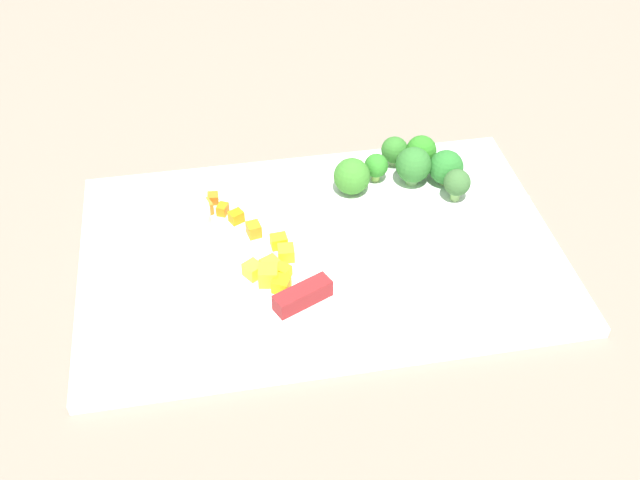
% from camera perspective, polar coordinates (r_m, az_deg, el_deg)
% --- Properties ---
extents(ground_plane, '(4.00, 4.00, 0.00)m').
position_cam_1_polar(ground_plane, '(0.83, 0.00, -1.13)').
color(ground_plane, gray).
extents(cutting_board, '(0.52, 0.34, 0.01)m').
position_cam_1_polar(cutting_board, '(0.83, 0.00, -0.82)').
color(cutting_board, white).
rests_on(cutting_board, ground_plane).
extents(prep_bowl, '(0.10, 0.10, 0.05)m').
position_cam_1_polar(prep_bowl, '(0.83, -11.73, 0.79)').
color(prep_bowl, white).
rests_on(prep_bowl, cutting_board).
extents(chef_knife, '(0.32, 0.16, 0.02)m').
position_cam_1_polar(chef_knife, '(0.80, 3.74, -1.88)').
color(chef_knife, silver).
rests_on(chef_knife, cutting_board).
extents(carrot_dice_0, '(0.02, 0.02, 0.02)m').
position_cam_1_polar(carrot_dice_0, '(0.84, -5.02, 0.79)').
color(carrot_dice_0, orange).
rests_on(carrot_dice_0, cutting_board).
extents(carrot_dice_1, '(0.01, 0.01, 0.01)m').
position_cam_1_polar(carrot_dice_1, '(0.89, -8.09, 3.14)').
color(carrot_dice_1, orange).
rests_on(carrot_dice_1, cutting_board).
extents(carrot_dice_2, '(0.02, 0.02, 0.02)m').
position_cam_1_polar(carrot_dice_2, '(0.89, -10.78, 3.04)').
color(carrot_dice_2, orange).
rests_on(carrot_dice_2, cutting_board).
extents(carrot_dice_3, '(0.02, 0.02, 0.02)m').
position_cam_1_polar(carrot_dice_3, '(0.87, -8.66, 2.45)').
color(carrot_dice_3, orange).
rests_on(carrot_dice_3, cutting_board).
extents(carrot_dice_4, '(0.02, 0.02, 0.01)m').
position_cam_1_polar(carrot_dice_4, '(0.86, -6.35, 1.76)').
color(carrot_dice_4, orange).
rests_on(carrot_dice_4, cutting_board).
extents(carrot_dice_5, '(0.02, 0.02, 0.01)m').
position_cam_1_polar(carrot_dice_5, '(0.87, -7.37, 2.32)').
color(carrot_dice_5, orange).
rests_on(carrot_dice_5, cutting_board).
extents(pepper_dice_0, '(0.02, 0.02, 0.01)m').
position_cam_1_polar(pepper_dice_0, '(0.77, -2.94, -3.35)').
color(pepper_dice_0, yellow).
rests_on(pepper_dice_0, cutting_board).
extents(pepper_dice_1, '(0.02, 0.02, 0.02)m').
position_cam_1_polar(pepper_dice_1, '(0.78, -3.94, -2.68)').
color(pepper_dice_1, yellow).
rests_on(pepper_dice_1, cutting_board).
extents(pepper_dice_2, '(0.02, 0.02, 0.02)m').
position_cam_1_polar(pepper_dice_2, '(0.81, -2.58, -0.99)').
color(pepper_dice_2, yellow).
rests_on(pepper_dice_2, cutting_board).
extents(pepper_dice_3, '(0.02, 0.02, 0.02)m').
position_cam_1_polar(pepper_dice_3, '(0.79, -5.09, -2.28)').
color(pepper_dice_3, yellow).
rests_on(pepper_dice_3, cutting_board).
extents(pepper_dice_4, '(0.02, 0.02, 0.01)m').
position_cam_1_polar(pepper_dice_4, '(0.80, -3.81, -1.84)').
color(pepper_dice_4, yellow).
rests_on(pepper_dice_4, cutting_board).
extents(pepper_dice_5, '(0.02, 0.02, 0.01)m').
position_cam_1_polar(pepper_dice_5, '(0.79, -2.82, -2.37)').
color(pepper_dice_5, yellow).
rests_on(pepper_dice_5, cutting_board).
extents(pepper_dice_6, '(0.02, 0.02, 0.01)m').
position_cam_1_polar(pepper_dice_6, '(0.82, -3.13, -0.10)').
color(pepper_dice_6, yellow).
rests_on(pepper_dice_6, cutting_board).
extents(broccoli_floret_0, '(0.03, 0.03, 0.04)m').
position_cam_1_polar(broccoli_floret_0, '(0.94, 5.65, 6.76)').
color(broccoli_floret_0, '#8AB56A').
rests_on(broccoli_floret_0, cutting_board).
extents(broccoli_floret_1, '(0.04, 0.04, 0.04)m').
position_cam_1_polar(broccoli_floret_1, '(0.89, 2.42, 4.81)').
color(broccoli_floret_1, '#95BE63').
rests_on(broccoli_floret_1, cutting_board).
extents(broccoli_floret_2, '(0.04, 0.04, 0.05)m').
position_cam_1_polar(broccoli_floret_2, '(0.90, 7.07, 5.62)').
color(broccoli_floret_2, '#7FB46D').
rests_on(broccoli_floret_2, cutting_board).
extents(broccoli_floret_3, '(0.03, 0.03, 0.04)m').
position_cam_1_polar(broccoli_floret_3, '(0.89, 10.31, 4.25)').
color(broccoli_floret_3, '#8CBE68').
rests_on(broccoli_floret_3, cutting_board).
extents(broccoli_floret_4, '(0.04, 0.04, 0.04)m').
position_cam_1_polar(broccoli_floret_4, '(0.93, 7.66, 6.67)').
color(broccoli_floret_4, '#93B261').
rests_on(broccoli_floret_4, cutting_board).
extents(broccoli_floret_5, '(0.03, 0.03, 0.04)m').
position_cam_1_polar(broccoli_floret_5, '(0.91, 4.27, 5.59)').
color(broccoli_floret_5, '#98BC5A').
rests_on(broccoli_floret_5, cutting_board).
extents(broccoli_floret_6, '(0.04, 0.04, 0.04)m').
position_cam_1_polar(broccoli_floret_6, '(0.91, 9.51, 5.42)').
color(broccoli_floret_6, '#7FAD5C').
rests_on(broccoli_floret_6, cutting_board).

